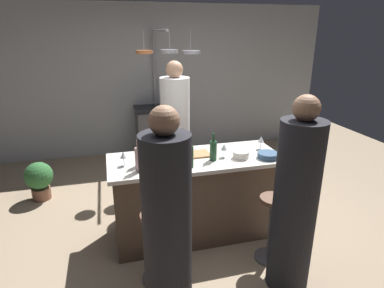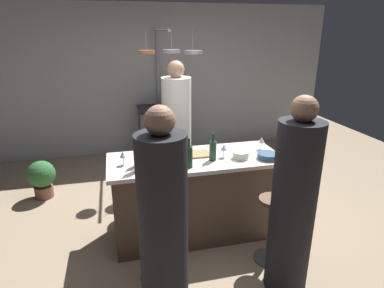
{
  "view_description": "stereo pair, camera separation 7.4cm",
  "coord_description": "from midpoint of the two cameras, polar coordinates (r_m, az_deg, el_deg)",
  "views": [
    {
      "loc": [
        -0.84,
        -3.0,
        2.14
      ],
      "look_at": [
        0.0,
        0.15,
        1.0
      ],
      "focal_mm": 30.21,
      "sensor_mm": 36.0,
      "label": 1
    },
    {
      "loc": [
        -0.77,
        -3.02,
        2.14
      ],
      "look_at": [
        0.0,
        0.15,
        1.0
      ],
      "focal_mm": 30.21,
      "sensor_mm": 36.0,
      "label": 2
    }
  ],
  "objects": [
    {
      "name": "bar_stool_right",
      "position": [
        3.28,
        14.31,
        -13.96
      ],
      "size": [
        0.28,
        0.28,
        0.68
      ],
      "color": "#4C4C51",
      "rests_on": "ground_plane"
    },
    {
      "name": "wine_bottle_red",
      "position": [
        3.08,
        0.14,
        -2.21
      ],
      "size": [
        0.07,
        0.07,
        0.29
      ],
      "color": "#143319",
      "rests_on": "kitchen_island"
    },
    {
      "name": "mixing_bowl_wooden",
      "position": [
        3.46,
        -3.93,
        -1.2
      ],
      "size": [
        0.18,
        0.18,
        0.06
      ],
      "primitive_type": "cylinder",
      "color": "brown",
      "rests_on": "kitchen_island"
    },
    {
      "name": "mixing_bowl_ceramic",
      "position": [
        3.37,
        9.21,
        -1.93
      ],
      "size": [
        0.16,
        0.16,
        0.07
      ],
      "primitive_type": "cylinder",
      "color": "silver",
      "rests_on": "kitchen_island"
    },
    {
      "name": "back_wall",
      "position": [
        5.97,
        -5.85,
        11.12
      ],
      "size": [
        6.4,
        0.16,
        2.6
      ],
      "primitive_type": "cube",
      "color": "#9EA3A8",
      "rests_on": "ground_plane"
    },
    {
      "name": "potted_plant",
      "position": [
        4.77,
        -24.59,
        -5.32
      ],
      "size": [
        0.36,
        0.36,
        0.52
      ],
      "color": "brown",
      "rests_on": "ground_plane"
    },
    {
      "name": "ground_plane",
      "position": [
        3.78,
        1.14,
        -15.21
      ],
      "size": [
        9.0,
        9.0,
        0.0
      ],
      "primitive_type": "plane",
      "color": "gray"
    },
    {
      "name": "wine_glass_near_right_guest",
      "position": [
        3.64,
        12.74,
        0.61
      ],
      "size": [
        0.07,
        0.07,
        0.15
      ],
      "color": "silver",
      "rests_on": "kitchen_island"
    },
    {
      "name": "guest_right",
      "position": [
        2.82,
        18.12,
        -10.41
      ],
      "size": [
        0.36,
        0.36,
        1.71
      ],
      "color": "black",
      "rests_on": "ground_plane"
    },
    {
      "name": "wine_bottle_rose",
      "position": [
        3.04,
        -8.86,
        -2.54
      ],
      "size": [
        0.07,
        0.07,
        0.31
      ],
      "color": "#B78C8E",
      "rests_on": "kitchen_island"
    },
    {
      "name": "wine_glass_near_left_guest",
      "position": [
        3.35,
        6.28,
        -0.67
      ],
      "size": [
        0.07,
        0.07,
        0.15
      ],
      "color": "silver",
      "rests_on": "kitchen_island"
    },
    {
      "name": "bar_stool_left",
      "position": [
        2.98,
        -5.97,
        -17.11
      ],
      "size": [
        0.28,
        0.28,
        0.68
      ],
      "color": "#4C4C51",
      "rests_on": "ground_plane"
    },
    {
      "name": "chef",
      "position": [
        4.3,
        -2.19,
        1.59
      ],
      "size": [
        0.38,
        0.38,
        1.8
      ],
      "color": "white",
      "rests_on": "ground_plane"
    },
    {
      "name": "wine_bottle_amber",
      "position": [
        3.18,
        -8.51,
        -1.66
      ],
      "size": [
        0.07,
        0.07,
        0.3
      ],
      "color": "brown",
      "rests_on": "kitchen_island"
    },
    {
      "name": "overhead_pot_rack",
      "position": [
        5.05,
        -4.18,
        13.85
      ],
      "size": [
        0.89,
        1.34,
        2.17
      ],
      "color": "gray",
      "rests_on": "ground_plane"
    },
    {
      "name": "guest_left",
      "position": [
        2.43,
        -4.18,
        -14.64
      ],
      "size": [
        0.36,
        0.36,
        1.7
      ],
      "color": "black",
      "rests_on": "ground_plane"
    },
    {
      "name": "wine_glass_by_chef",
      "position": [
        3.2,
        -11.43,
        -1.9
      ],
      "size": [
        0.07,
        0.07,
        0.15
      ],
      "color": "silver",
      "rests_on": "kitchen_island"
    },
    {
      "name": "mixing_bowl_blue",
      "position": [
        3.42,
        13.87,
        -2.06
      ],
      "size": [
        0.22,
        0.22,
        0.06
      ],
      "primitive_type": "cylinder",
      "color": "#334C6B",
      "rests_on": "kitchen_island"
    },
    {
      "name": "pepper_mill",
      "position": [
        3.42,
        -7.22,
        -0.26
      ],
      "size": [
        0.05,
        0.05,
        0.21
      ],
      "primitive_type": "cylinder",
      "color": "#382319",
      "rests_on": "kitchen_island"
    },
    {
      "name": "stove_range",
      "position": [
        5.77,
        -5.01,
        2.17
      ],
      "size": [
        0.8,
        0.64,
        0.89
      ],
      "color": "#47474C",
      "rests_on": "ground_plane"
    },
    {
      "name": "cutting_board",
      "position": [
        3.42,
        1.06,
        -1.84
      ],
      "size": [
        0.32,
        0.22,
        0.02
      ],
      "primitive_type": "cube",
      "color": "#997047",
      "rests_on": "kitchen_island"
    },
    {
      "name": "wine_bottle_green",
      "position": [
        3.26,
        4.35,
        -1.11
      ],
      "size": [
        0.07,
        0.07,
        0.29
      ],
      "color": "#193D23",
      "rests_on": "kitchen_island"
    },
    {
      "name": "kitchen_island",
      "position": [
        3.54,
        1.19,
        -9.17
      ],
      "size": [
        1.8,
        0.72,
        0.9
      ],
      "color": "brown",
      "rests_on": "ground_plane"
    }
  ]
}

